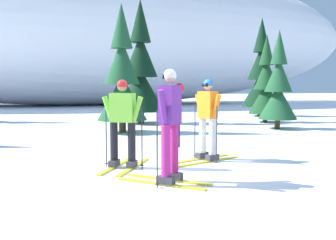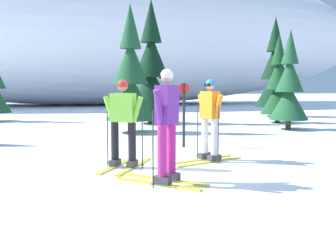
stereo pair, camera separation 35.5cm
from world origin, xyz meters
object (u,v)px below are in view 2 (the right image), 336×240
Objects in this scene: skier_orange_jacket at (210,119)px; trail_marker_post at (184,111)px; pine_tree_center_right at (289,88)px; pine_tree_far_right at (274,75)px; pine_tree_center at (151,72)px; pine_tree_right at (278,86)px; skier_purple_jacket at (166,124)px; pine_tree_center_left at (131,79)px; skier_lime_jacket at (123,121)px.

skier_orange_jacket reaches higher than trail_marker_post.
pine_tree_center_right is at bearing 44.61° from skier_orange_jacket.
pine_tree_center_right is 5.94m from pine_tree_far_right.
pine_tree_center_right is (4.39, -3.44, -0.65)m from pine_tree_center.
skier_purple_jacket is at bearing -129.17° from pine_tree_right.
skier_purple_jacket is at bearing -100.35° from pine_tree_center.
skier_purple_jacket is 3.69m from trail_marker_post.
pine_tree_center_left reaches higher than trail_marker_post.
pine_tree_center_left is at bearing -164.64° from pine_tree_right.
pine_tree_center reaches higher than pine_tree_far_right.
skier_lime_jacket reaches higher than trail_marker_post.
trail_marker_post is at bearing -148.89° from pine_tree_center_right.
skier_purple_jacket is 1.07× the size of skier_orange_jacket.
skier_lime_jacket is 1.03× the size of trail_marker_post.
pine_tree_center_left is 3.66m from trail_marker_post.
skier_orange_jacket is 0.46× the size of pine_tree_right.
pine_tree_right is (5.31, -1.10, -0.58)m from pine_tree_center.
pine_tree_center is 3.11× the size of trail_marker_post.
skier_lime_jacket is at bearing -100.17° from pine_tree_center_left.
skier_lime_jacket is (-1.85, -0.22, 0.01)m from skier_orange_jacket.
skier_orange_jacket is 0.40× the size of pine_tree_center_left.
pine_tree_right reaches higher than skier_purple_jacket.
skier_purple_jacket reaches higher than skier_lime_jacket.
pine_tree_center reaches higher than pine_tree_center_right.
skier_lime_jacket is at bearing -131.67° from trail_marker_post.
pine_tree_center is at bearing 74.70° from skier_lime_jacket.
pine_tree_center_right is 2.18× the size of trail_marker_post.
pine_tree_center_right is 2.52m from pine_tree_right.
pine_tree_center_right is at bearing -5.21° from pine_tree_center_left.
pine_tree_center is 5.61m from pine_tree_center_right.
skier_purple_jacket is 0.49× the size of pine_tree_right.
pine_tree_center is at bearing 65.69° from pine_tree_center_left.
pine_tree_center_left reaches higher than pine_tree_right.
pine_tree_center is at bearing 168.34° from pine_tree_right.
pine_tree_far_right is at bearing 65.25° from pine_tree_center_right.
pine_tree_center is (0.45, 8.21, 1.27)m from skier_orange_jacket.
pine_tree_center_left is at bearing 79.83° from skier_lime_jacket.
pine_tree_right reaches higher than skier_lime_jacket.
skier_orange_jacket is 6.83m from pine_tree_center_right.
pine_tree_center_right is (6.69, 4.99, 0.61)m from skier_lime_jacket.
skier_orange_jacket is at bearing -135.39° from pine_tree_center_right.
pine_tree_center is (2.31, 8.43, 1.26)m from skier_lime_jacket.
pine_tree_right is (5.76, 7.11, 0.69)m from skier_orange_jacket.
skier_purple_jacket is 6.96m from pine_tree_center_left.
skier_lime_jacket is at bearing 110.47° from skier_purple_jacket.
skier_purple_jacket reaches higher than trail_marker_post.
skier_lime_jacket is at bearing -143.27° from pine_tree_center_right.
skier_orange_jacket is at bearing -80.75° from pine_tree_center_left.
pine_tree_center_right is at bearing 36.73° from skier_lime_jacket.
pine_tree_center_left is at bearing 103.79° from trail_marker_post.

